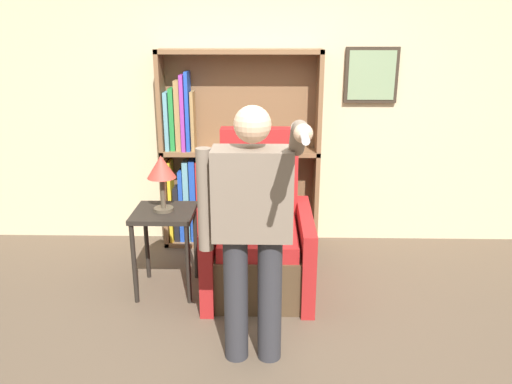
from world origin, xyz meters
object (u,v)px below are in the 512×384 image
at_px(bookcase, 222,157).
at_px(person_standing, 252,222).
at_px(side_table, 165,225).
at_px(table_lamp, 161,170).
at_px(armchair, 259,243).

xyz_separation_m(bookcase, person_standing, (0.34, -1.83, 0.06)).
bearing_deg(bookcase, side_table, -111.08).
bearing_deg(person_standing, bookcase, 100.51).
bearing_deg(side_table, person_standing, -50.88).
bearing_deg(table_lamp, side_table, -75.96).
relative_size(armchair, person_standing, 0.77).
bearing_deg(person_standing, armchair, 88.70).
height_order(armchair, person_standing, person_standing).
relative_size(person_standing, side_table, 2.38).
relative_size(armchair, table_lamp, 2.86).
height_order(armchair, table_lamp, armchair).
bearing_deg(table_lamp, bookcase, 68.92).
bearing_deg(armchair, person_standing, -91.30).
height_order(side_table, table_lamp, table_lamp).
height_order(bookcase, table_lamp, bookcase).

